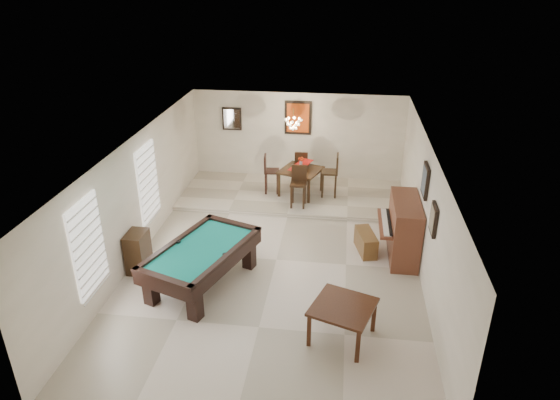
% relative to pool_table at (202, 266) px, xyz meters
% --- Properties ---
extents(ground_plane, '(6.00, 9.00, 0.02)m').
position_rel_pool_table_xyz_m(ground_plane, '(1.32, 1.08, -0.41)').
color(ground_plane, beige).
extents(wall_back, '(6.00, 0.04, 2.60)m').
position_rel_pool_table_xyz_m(wall_back, '(1.32, 5.58, 0.90)').
color(wall_back, silver).
rests_on(wall_back, ground_plane).
extents(wall_front, '(6.00, 0.04, 2.60)m').
position_rel_pool_table_xyz_m(wall_front, '(1.32, -3.42, 0.90)').
color(wall_front, silver).
rests_on(wall_front, ground_plane).
extents(wall_left, '(0.04, 9.00, 2.60)m').
position_rel_pool_table_xyz_m(wall_left, '(-1.68, 1.08, 0.90)').
color(wall_left, silver).
rests_on(wall_left, ground_plane).
extents(wall_right, '(0.04, 9.00, 2.60)m').
position_rel_pool_table_xyz_m(wall_right, '(4.32, 1.08, 0.90)').
color(wall_right, silver).
rests_on(wall_right, ground_plane).
extents(ceiling, '(6.00, 9.00, 0.04)m').
position_rel_pool_table_xyz_m(ceiling, '(1.32, 1.08, 2.20)').
color(ceiling, white).
rests_on(ceiling, wall_back).
extents(dining_step, '(6.00, 2.50, 0.12)m').
position_rel_pool_table_xyz_m(dining_step, '(1.32, 4.33, -0.34)').
color(dining_step, beige).
rests_on(dining_step, ground_plane).
extents(window_left_front, '(0.06, 1.00, 1.70)m').
position_rel_pool_table_xyz_m(window_left_front, '(-1.65, -1.12, 1.00)').
color(window_left_front, white).
rests_on(window_left_front, wall_left).
extents(window_left_rear, '(0.06, 1.00, 1.70)m').
position_rel_pool_table_xyz_m(window_left_rear, '(-1.65, 1.68, 1.00)').
color(window_left_rear, white).
rests_on(window_left_rear, wall_left).
extents(pool_table, '(2.05, 2.72, 0.81)m').
position_rel_pool_table_xyz_m(pool_table, '(0.00, 0.00, 0.00)').
color(pool_table, black).
rests_on(pool_table, ground_plane).
extents(square_table, '(1.24, 1.24, 0.67)m').
position_rel_pool_table_xyz_m(square_table, '(2.77, -1.25, -0.07)').
color(square_table, black).
rests_on(square_table, ground_plane).
extents(upright_piano, '(0.88, 1.56, 1.30)m').
position_rel_pool_table_xyz_m(upright_piano, '(3.86, 1.63, 0.25)').
color(upright_piano, brown).
rests_on(upright_piano, ground_plane).
extents(piano_bench, '(0.52, 0.89, 0.46)m').
position_rel_pool_table_xyz_m(piano_bench, '(3.24, 1.69, -0.17)').
color(piano_bench, brown).
rests_on(piano_bench, ground_plane).
extents(apothecary_chest, '(0.38, 0.58, 0.86)m').
position_rel_pool_table_xyz_m(apothecary_chest, '(-1.46, 0.33, 0.03)').
color(apothecary_chest, black).
rests_on(apothecary_chest, ground_plane).
extents(dining_table, '(1.28, 1.28, 0.83)m').
position_rel_pool_table_xyz_m(dining_table, '(1.53, 4.34, 0.13)').
color(dining_table, black).
rests_on(dining_table, dining_step).
extents(flower_vase, '(0.17, 0.17, 0.23)m').
position_rel_pool_table_xyz_m(flower_vase, '(1.53, 4.34, 0.66)').
color(flower_vase, red).
rests_on(flower_vase, dining_table).
extents(dining_chair_south, '(0.40, 0.40, 1.07)m').
position_rel_pool_table_xyz_m(dining_chair_south, '(1.55, 3.55, 0.25)').
color(dining_chair_south, black).
rests_on(dining_chair_south, dining_step).
extents(dining_chair_north, '(0.37, 0.37, 0.98)m').
position_rel_pool_table_xyz_m(dining_chair_north, '(1.49, 5.09, 0.21)').
color(dining_chair_north, black).
rests_on(dining_chair_north, dining_step).
extents(dining_chair_west, '(0.43, 0.43, 1.06)m').
position_rel_pool_table_xyz_m(dining_chair_west, '(0.74, 4.34, 0.25)').
color(dining_chair_west, black).
rests_on(dining_chair_west, dining_step).
extents(dining_chair_east, '(0.44, 0.44, 1.16)m').
position_rel_pool_table_xyz_m(dining_chair_east, '(2.30, 4.33, 0.30)').
color(dining_chair_east, black).
rests_on(dining_chair_east, dining_step).
extents(chandelier, '(0.44, 0.44, 0.60)m').
position_rel_pool_table_xyz_m(chandelier, '(1.32, 4.28, 1.80)').
color(chandelier, '#FFE5B2').
rests_on(chandelier, ceiling).
extents(back_painting, '(0.75, 0.06, 0.95)m').
position_rel_pool_table_xyz_m(back_painting, '(1.32, 5.54, 1.50)').
color(back_painting, '#D84C14').
rests_on(back_painting, wall_back).
extents(back_mirror, '(0.55, 0.06, 0.65)m').
position_rel_pool_table_xyz_m(back_mirror, '(-0.58, 5.54, 1.40)').
color(back_mirror, white).
rests_on(back_mirror, wall_back).
extents(right_picture_upper, '(0.06, 0.55, 0.65)m').
position_rel_pool_table_xyz_m(right_picture_upper, '(4.28, 1.38, 1.50)').
color(right_picture_upper, slate).
rests_on(right_picture_upper, wall_right).
extents(right_picture_lower, '(0.06, 0.45, 0.55)m').
position_rel_pool_table_xyz_m(right_picture_lower, '(4.28, 0.08, 1.30)').
color(right_picture_lower, gray).
rests_on(right_picture_lower, wall_right).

